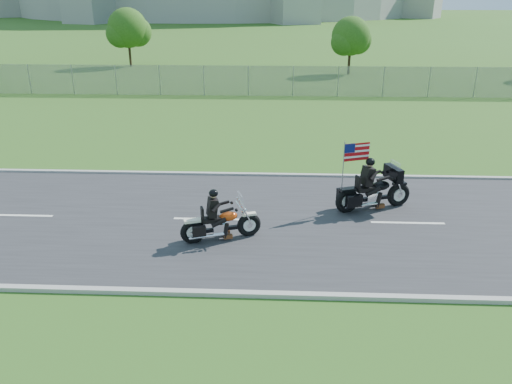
{
  "coord_description": "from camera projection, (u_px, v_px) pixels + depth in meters",
  "views": [
    {
      "loc": [
        0.05,
        -13.78,
        6.47
      ],
      "look_at": [
        -0.58,
        0.0,
        0.96
      ],
      "focal_mm": 35.0,
      "sensor_mm": 36.0,
      "label": 1
    }
  ],
  "objects": [
    {
      "name": "tree_fence_mid",
      "position": [
        128.0,
        30.0,
        46.12
      ],
      "size": [
        3.96,
        3.69,
        5.3
      ],
      "color": "#382316",
      "rests_on": "ground"
    },
    {
      "name": "road",
      "position": [
        275.0,
        221.0,
        15.18
      ],
      "size": [
        120.0,
        8.0,
        0.04
      ],
      "primitive_type": "cube",
      "color": "#28282B",
      "rests_on": "ground"
    },
    {
      "name": "motorcycle_follow",
      "position": [
        373.0,
        192.0,
        15.82
      ],
      "size": [
        2.54,
        1.28,
        2.19
      ],
      "rotation": [
        0.0,
        0.0,
        0.34
      ],
      "color": "black",
      "rests_on": "ground"
    },
    {
      "name": "tree_fence_near",
      "position": [
        351.0,
        38.0,
        41.69
      ],
      "size": [
        3.52,
        3.28,
        4.75
      ],
      "color": "#382316",
      "rests_on": "ground"
    },
    {
      "name": "curb_north",
      "position": [
        276.0,
        175.0,
        18.92
      ],
      "size": [
        120.0,
        0.18,
        0.12
      ],
      "primitive_type": "cube",
      "color": "#9E9B93",
      "rests_on": "ground"
    },
    {
      "name": "motorcycle_lead",
      "position": [
        220.0,
        224.0,
        13.87
      ],
      "size": [
        2.24,
        1.06,
        1.55
      ],
      "rotation": [
        0.0,
        0.0,
        0.33
      ],
      "color": "black",
      "rests_on": "ground"
    },
    {
      "name": "curb_south",
      "position": [
        273.0,
        295.0,
        11.41
      ],
      "size": [
        120.0,
        0.18,
        0.12
      ],
      "primitive_type": "cube",
      "color": "#9E9B93",
      "rests_on": "ground"
    },
    {
      "name": "ground",
      "position": [
        275.0,
        222.0,
        15.18
      ],
      "size": [
        420.0,
        420.0,
        0.0
      ],
      "primitive_type": "plane",
      "color": "#324F18",
      "rests_on": "ground"
    },
    {
      "name": "fence",
      "position": [
        204.0,
        80.0,
        33.58
      ],
      "size": [
        60.0,
        0.03,
        2.0
      ],
      "primitive_type": "cube",
      "color": "gray",
      "rests_on": "ground"
    }
  ]
}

